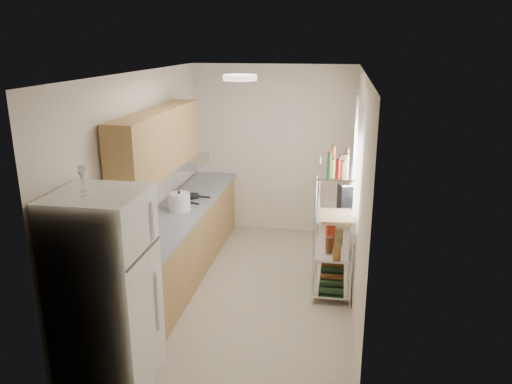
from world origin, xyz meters
TOP-DOWN VIEW (x-y plane):
  - room at (0.00, 0.00)m, footprint 2.52×4.42m
  - counter_run at (-0.92, 0.44)m, footprint 0.63×3.51m
  - upper_cabinets at (-1.05, 0.10)m, footprint 0.33×2.20m
  - range_hood at (-1.00, 0.90)m, footprint 0.50×0.60m
  - window at (1.23, 0.35)m, footprint 0.06×1.00m
  - bakers_rack at (1.00, 0.30)m, footprint 0.45×0.90m
  - ceiling_dome at (0.00, -0.30)m, footprint 0.34×0.34m
  - refrigerator at (-0.87, -1.80)m, footprint 0.73×0.73m
  - wine_glass_a at (-0.98, -1.78)m, footprint 0.08×0.08m
  - wine_glass_b at (-0.92, -1.90)m, footprint 0.07×0.07m
  - rice_cooker at (-0.91, 0.32)m, footprint 0.27×0.27m
  - frying_pan_large at (-0.98, 0.60)m, footprint 0.30×0.30m
  - frying_pan_small at (-0.92, 0.84)m, footprint 0.23×0.23m
  - cutting_board at (1.02, 0.05)m, footprint 0.41×0.51m
  - espresso_machine at (1.11, 0.63)m, footprint 0.20×0.24m
  - storage_bag at (0.96, 0.63)m, footprint 0.13×0.16m

SIDE VIEW (x-z plane):
  - counter_run at x=-0.92m, z-range 0.00..0.90m
  - storage_bag at x=0.96m, z-range 0.56..0.73m
  - refrigerator at x=-0.87m, z-range 0.00..1.76m
  - frying_pan_large at x=-0.98m, z-range 0.90..0.94m
  - frying_pan_small at x=-0.92m, z-range 0.90..0.94m
  - rice_cooker at x=-0.91m, z-range 0.90..1.12m
  - cutting_board at x=1.02m, z-range 1.01..1.04m
  - bakers_rack at x=1.00m, z-range 0.24..1.97m
  - espresso_machine at x=1.11m, z-range 1.01..1.26m
  - room at x=0.00m, z-range -0.01..2.61m
  - range_hood at x=-1.00m, z-range 1.33..1.45m
  - window at x=1.23m, z-range 0.82..2.28m
  - upper_cabinets at x=-1.05m, z-range 1.45..2.17m
  - wine_glass_b at x=-0.92m, z-range 1.76..1.97m
  - wine_glass_a at x=-0.98m, z-range 1.76..1.98m
  - ceiling_dome at x=0.00m, z-range 2.54..2.60m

